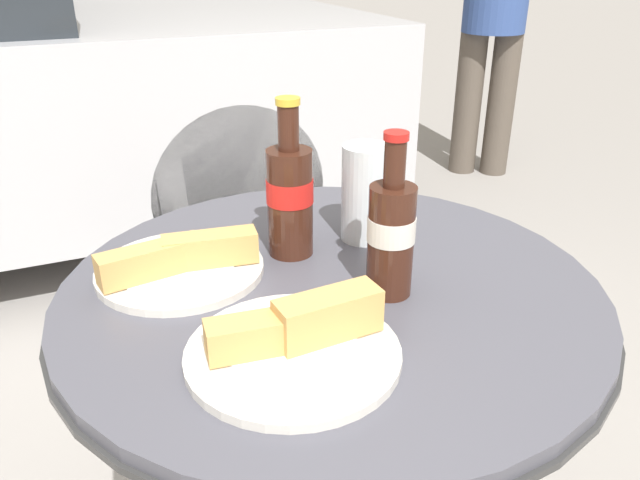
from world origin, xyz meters
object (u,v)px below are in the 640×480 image
(bistro_table, at_px, (330,382))
(drinking_glass, at_px, (365,197))
(pedestrian, at_px, (496,5))
(lunch_plate_near, at_px, (181,264))
(cola_bottle_left, at_px, (391,233))
(lunch_plate_far, at_px, (296,342))
(cola_bottle_right, at_px, (290,195))

(bistro_table, height_order, drinking_glass, drinking_glass)
(pedestrian, bearing_deg, drinking_glass, -131.78)
(lunch_plate_near, relative_size, pedestrian, 0.15)
(cola_bottle_left, relative_size, lunch_plate_far, 0.90)
(cola_bottle_right, height_order, pedestrian, pedestrian)
(bistro_table, relative_size, lunch_plate_far, 3.08)
(pedestrian, bearing_deg, lunch_plate_far, -131.63)
(lunch_plate_far, bearing_deg, pedestrian, 48.37)
(bistro_table, relative_size, drinking_glass, 4.99)
(cola_bottle_right, bearing_deg, lunch_plate_near, -178.14)
(bistro_table, height_order, cola_bottle_left, cola_bottle_left)
(cola_bottle_right, bearing_deg, lunch_plate_far, -109.65)
(cola_bottle_right, bearing_deg, cola_bottle_left, -64.52)
(drinking_glass, height_order, lunch_plate_far, drinking_glass)
(cola_bottle_left, bearing_deg, drinking_glass, 74.18)
(drinking_glass, distance_m, lunch_plate_near, 0.31)
(lunch_plate_far, bearing_deg, lunch_plate_near, 108.30)
(cola_bottle_right, bearing_deg, pedestrian, 46.27)
(cola_bottle_left, height_order, cola_bottle_right, cola_bottle_right)
(bistro_table, bearing_deg, cola_bottle_left, -42.41)
(lunch_plate_near, bearing_deg, lunch_plate_far, -71.70)
(drinking_glass, xyz_separation_m, lunch_plate_far, (-0.22, -0.26, -0.05))
(cola_bottle_right, distance_m, drinking_glass, 0.13)
(bistro_table, relative_size, lunch_plate_near, 3.21)
(pedestrian, bearing_deg, cola_bottle_left, -130.21)
(drinking_glass, bearing_deg, cola_bottle_left, -105.82)
(cola_bottle_left, relative_size, drinking_glass, 1.46)
(bistro_table, xyz_separation_m, cola_bottle_right, (-0.02, 0.11, 0.28))
(lunch_plate_far, bearing_deg, cola_bottle_right, 70.35)
(lunch_plate_near, xyz_separation_m, pedestrian, (2.09, 2.01, 0.13))
(cola_bottle_left, relative_size, lunch_plate_near, 0.94)
(cola_bottle_left, bearing_deg, pedestrian, 49.79)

